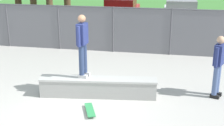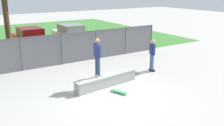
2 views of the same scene
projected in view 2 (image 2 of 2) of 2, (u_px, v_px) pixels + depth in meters
The scene contains 9 objects.
ground_plane at pixel (114, 97), 11.03m from camera, with size 80.00×80.00×0.00m, color #ADAAA3.
grass_strip at pixel (22, 38), 24.10m from camera, with size 26.38×20.00×0.02m, color #3D7A33.
concrete_ledge at pixel (107, 81), 12.18m from camera, with size 3.43×0.88×0.57m.
skateboarder at pixel (97, 56), 11.62m from camera, with size 0.31×0.60×1.82m.
skateboard at pixel (119, 92), 11.40m from camera, with size 0.48×0.82×0.09m.
chainlink_fence at pixel (62, 48), 15.47m from camera, with size 14.45×0.07×1.93m.
car_red at pixel (30, 38), 19.52m from camera, with size 2.07×4.23×1.66m.
car_white at pixel (71, 34), 21.25m from camera, with size 2.07×4.23×1.66m.
bystander at pixel (152, 54), 14.20m from camera, with size 0.39×0.56×1.82m.
Camera 2 is at (-5.51, -8.53, 4.55)m, focal length 40.73 mm.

